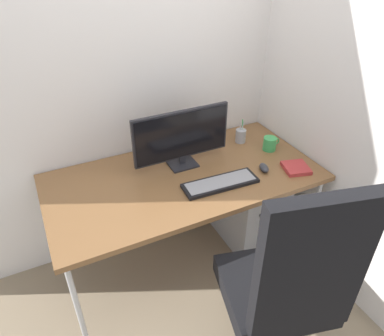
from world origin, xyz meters
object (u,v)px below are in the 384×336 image
office_chair (287,285)px  coffee_mug (270,144)px  filing_cabinet (249,205)px  pen_holder (241,136)px  keyboard (220,183)px  monitor (182,137)px  mouse (264,168)px  notebook (296,168)px

office_chair → coffee_mug: (0.52, 0.88, 0.16)m
filing_cabinet → pen_holder: bearing=92.6°
keyboard → monitor: bearing=110.0°
office_chair → pen_holder: 1.14m
filing_cabinet → monitor: 0.82m
filing_cabinet → coffee_mug: 0.51m
filing_cabinet → monitor: monitor is taller
office_chair → mouse: 0.77m
office_chair → monitor: 1.02m
filing_cabinet → keyboard: 0.64m
monitor → mouse: size_ratio=6.62×
monitor → mouse: bearing=-34.2°
coffee_mug → filing_cabinet: bearing=175.6°
monitor → notebook: 0.73m
filing_cabinet → keyboard: keyboard is taller
monitor → coffee_mug: monitor is taller
filing_cabinet → office_chair: bearing=-115.1°
office_chair → notebook: (0.53, 0.60, 0.13)m
mouse → notebook: bearing=-7.5°
keyboard → mouse: mouse is taller
pen_holder → coffee_mug: (0.12, -0.18, -0.00)m
notebook → coffee_mug: 0.28m
monitor → notebook: (0.61, -0.37, -0.19)m
filing_cabinet → notebook: (0.11, -0.28, 0.46)m
office_chair → coffee_mug: size_ratio=10.17×
mouse → filing_cabinet: bearing=85.5°
keyboard → pen_holder: pen_holder is taller
office_chair → keyboard: bearing=87.8°
mouse → coffee_mug: bearing=62.1°
monitor → office_chair: bearing=-85.2°
office_chair → notebook: bearing=48.9°
pen_holder → notebook: 0.47m
keyboard → filing_cabinet: bearing=28.7°
keyboard → coffee_mug: 0.54m
filing_cabinet → coffee_mug: size_ratio=4.97×
office_chair → filing_cabinet: 1.03m
office_chair → notebook: office_chair is taller
office_chair → mouse: size_ratio=13.39×
notebook → keyboard: bearing=-172.1°
pen_holder → notebook: pen_holder is taller
pen_holder → office_chair: bearing=-111.1°
pen_holder → coffee_mug: 0.21m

